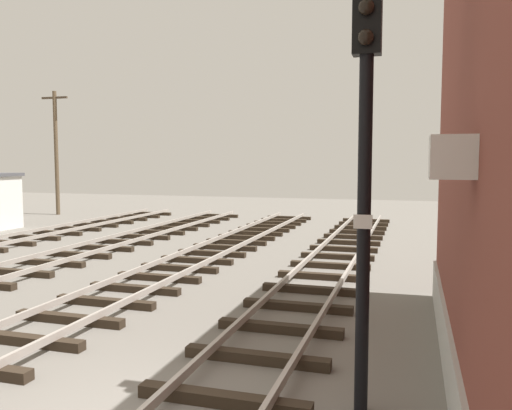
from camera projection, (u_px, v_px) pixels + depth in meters
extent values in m
cube|color=#2D2319|center=(223.00, 400.00, 7.23)|extent=(2.50, 0.24, 0.18)
cube|color=#2D2319|center=(256.00, 358.00, 8.76)|extent=(2.50, 0.24, 0.18)
cube|color=#2D2319|center=(280.00, 328.00, 10.29)|extent=(2.50, 0.24, 0.18)
cube|color=#2D2319|center=(297.00, 307.00, 11.83)|extent=(2.50, 0.24, 0.18)
cube|color=#2D2319|center=(311.00, 290.00, 13.36)|extent=(2.50, 0.24, 0.18)
cube|color=#2D2319|center=(321.00, 276.00, 14.89)|extent=(2.50, 0.24, 0.18)
cube|color=#2D2319|center=(330.00, 266.00, 16.43)|extent=(2.50, 0.24, 0.18)
cube|color=#2D2319|center=(337.00, 257.00, 17.96)|extent=(2.50, 0.24, 0.18)
cube|color=#2D2319|center=(343.00, 249.00, 19.49)|extent=(2.50, 0.24, 0.18)
cube|color=#2D2319|center=(348.00, 243.00, 21.03)|extent=(2.50, 0.24, 0.18)
cube|color=#2D2319|center=(353.00, 237.00, 22.56)|extent=(2.50, 0.24, 0.18)
cube|color=#2D2319|center=(357.00, 232.00, 24.10)|extent=(2.50, 0.24, 0.18)
cube|color=#2D2319|center=(360.00, 228.00, 25.63)|extent=(2.50, 0.24, 0.18)
cube|color=#2D2319|center=(363.00, 224.00, 27.16)|extent=(2.50, 0.24, 0.18)
cube|color=#2D2319|center=(366.00, 221.00, 28.70)|extent=(2.50, 0.24, 0.18)
cube|color=#9E9389|center=(148.00, 408.00, 6.65)|extent=(0.08, 48.21, 0.14)
cube|color=#2D2319|center=(24.00, 340.00, 9.63)|extent=(2.50, 0.24, 0.18)
cube|color=#2D2319|center=(69.00, 319.00, 10.90)|extent=(2.50, 0.24, 0.18)
cube|color=#2D2319|center=(106.00, 302.00, 12.18)|extent=(2.50, 0.24, 0.18)
cube|color=#2D2319|center=(135.00, 289.00, 13.46)|extent=(2.50, 0.24, 0.18)
cube|color=#2D2319|center=(159.00, 278.00, 14.74)|extent=(2.50, 0.24, 0.18)
cube|color=#2D2319|center=(179.00, 268.00, 16.02)|extent=(2.50, 0.24, 0.18)
cube|color=#2D2319|center=(197.00, 260.00, 17.29)|extent=(2.50, 0.24, 0.18)
cube|color=#2D2319|center=(212.00, 253.00, 18.57)|extent=(2.50, 0.24, 0.18)
cube|color=#2D2319|center=(225.00, 247.00, 19.85)|extent=(2.50, 0.24, 0.18)
cube|color=#2D2319|center=(236.00, 242.00, 21.13)|extent=(2.50, 0.24, 0.18)
cube|color=#2D2319|center=(246.00, 237.00, 22.40)|extent=(2.50, 0.24, 0.18)
cube|color=#2D2319|center=(255.00, 233.00, 23.68)|extent=(2.50, 0.24, 0.18)
cube|color=#2D2319|center=(264.00, 230.00, 24.96)|extent=(2.50, 0.24, 0.18)
cube|color=#2D2319|center=(271.00, 226.00, 26.24)|extent=(2.50, 0.24, 0.18)
cube|color=#2D2319|center=(278.00, 223.00, 27.52)|extent=(2.50, 0.24, 0.18)
cube|color=#2D2319|center=(284.00, 220.00, 28.79)|extent=(2.50, 0.24, 0.18)
cube|color=#2D2319|center=(289.00, 218.00, 30.07)|extent=(2.50, 0.24, 0.18)
cube|color=#2D2319|center=(16.00, 272.00, 15.43)|extent=(2.50, 0.24, 0.18)
cube|color=#2D2319|center=(50.00, 263.00, 16.86)|extent=(2.50, 0.24, 0.18)
cube|color=#2D2319|center=(79.00, 255.00, 18.30)|extent=(2.50, 0.24, 0.18)
cube|color=#2D2319|center=(103.00, 248.00, 19.74)|extent=(2.50, 0.24, 0.18)
cube|color=#2D2319|center=(124.00, 242.00, 21.18)|extent=(2.50, 0.24, 0.18)
cube|color=#2D2319|center=(143.00, 237.00, 22.61)|extent=(2.50, 0.24, 0.18)
cube|color=#2D2319|center=(159.00, 232.00, 24.05)|extent=(2.50, 0.24, 0.18)
cube|color=#2D2319|center=(173.00, 228.00, 25.49)|extent=(2.50, 0.24, 0.18)
cube|color=#2D2319|center=(186.00, 225.00, 26.93)|extent=(2.50, 0.24, 0.18)
cube|color=#2D2319|center=(198.00, 221.00, 28.36)|extent=(2.50, 0.24, 0.18)
cube|color=#2D2319|center=(208.00, 218.00, 29.80)|extent=(2.50, 0.24, 0.18)
cube|color=#2D2319|center=(218.00, 216.00, 31.24)|extent=(2.50, 0.24, 0.18)
cube|color=#2D2319|center=(8.00, 243.00, 20.99)|extent=(2.50, 0.24, 0.18)
cube|color=#2D2319|center=(34.00, 237.00, 22.42)|extent=(2.50, 0.24, 0.18)
cube|color=#2D2319|center=(57.00, 233.00, 23.86)|extent=(2.50, 0.24, 0.18)
cube|color=#2D2319|center=(78.00, 229.00, 25.30)|extent=(2.50, 0.24, 0.18)
cube|color=#2D2319|center=(96.00, 225.00, 26.74)|extent=(2.50, 0.24, 0.18)
cube|color=#2D2319|center=(112.00, 222.00, 28.17)|extent=(2.50, 0.24, 0.18)
cube|color=#2D2319|center=(127.00, 219.00, 29.61)|extent=(2.50, 0.24, 0.18)
cube|color=#2D2319|center=(140.00, 216.00, 31.05)|extent=(2.50, 0.24, 0.18)
cube|color=#2D2319|center=(152.00, 214.00, 32.49)|extent=(2.50, 0.24, 0.18)
cylinder|color=black|center=(364.00, 238.00, 6.88)|extent=(0.18, 0.18, 4.72)
cube|color=black|center=(368.00, 11.00, 6.63)|extent=(0.36, 0.24, 1.10)
sphere|color=black|center=(366.00, 7.00, 6.46)|extent=(0.20, 0.20, 0.20)
sphere|color=black|center=(366.00, 37.00, 6.49)|extent=(0.20, 0.20, 0.20)
cube|color=white|center=(363.00, 222.00, 6.72)|extent=(0.24, 0.03, 0.18)
cube|color=#B2B2AD|center=(451.00, 373.00, 7.26)|extent=(0.08, 12.12, 0.90)
cube|color=silver|center=(452.00, 157.00, 5.32)|extent=(0.44, 0.60, 0.44)
cylinder|color=black|center=(5.00, 211.00, 31.81)|extent=(0.64, 0.24, 0.64)
cylinder|color=brown|center=(56.00, 153.00, 32.43)|extent=(0.24, 0.24, 7.61)
cube|color=#4C3D2D|center=(55.00, 98.00, 32.14)|extent=(1.80, 0.12, 0.12)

